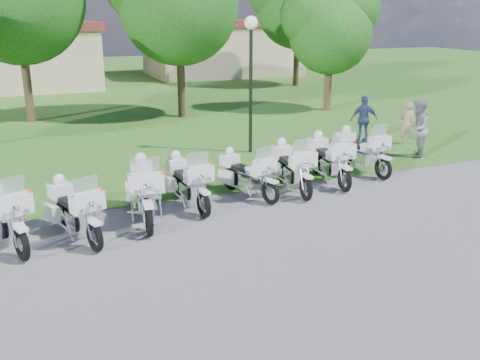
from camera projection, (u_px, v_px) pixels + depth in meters
name	position (u px, v px, depth m)	size (l,w,h in m)	color
ground	(238.00, 241.00, 11.45)	(100.00, 100.00, 0.00)	slate
grass_lawn	(83.00, 86.00, 35.24)	(100.00, 48.00, 0.01)	#215D1D
motorcycle_0	(2.00, 213.00, 11.09)	(1.29, 2.38, 1.65)	black
motorcycle_1	(74.00, 209.00, 11.46)	(1.17, 2.23, 1.54)	black
motorcycle_2	(144.00, 190.00, 12.49)	(1.06, 2.54, 1.71)	black
motorcycle_3	(187.00, 181.00, 13.36)	(0.90, 2.31, 1.55)	black
motorcycle_4	(246.00, 173.00, 14.10)	(1.16, 2.10, 1.47)	black
motorcycle_5	(291.00, 166.00, 14.60)	(0.87, 2.35, 1.57)	black
motorcycle_6	(329.00, 158.00, 15.31)	(0.92, 2.43, 1.63)	black
motorcycle_7	(361.00, 150.00, 16.25)	(0.94, 2.36, 1.59)	black
lamp_post	(251.00, 52.00, 17.64)	(0.44, 0.44, 4.57)	black
tree_3	(330.00, 24.00, 25.53)	(4.69, 4.00, 6.25)	#38281C
building_east	(222.00, 47.00, 41.28)	(11.44, 7.28, 4.10)	#C9B091
bystander_a	(407.00, 123.00, 19.63)	(0.57, 0.37, 1.56)	#9E846B
bystander_b	(417.00, 129.00, 17.81)	(0.94, 0.73, 1.94)	gray
bystander_c	(364.00, 119.00, 19.83)	(1.02, 0.43, 1.74)	navy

